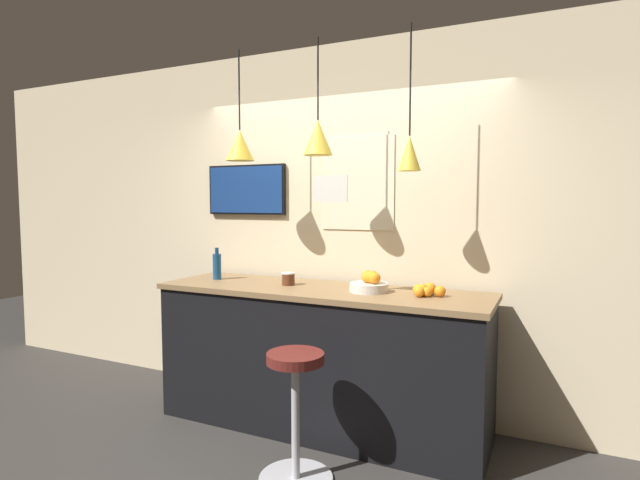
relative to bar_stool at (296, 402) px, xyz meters
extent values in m
plane|color=#33302D|center=(-0.18, -0.04, -0.48)|extent=(14.00, 14.00, 0.00)
cube|color=beige|center=(-0.18, 1.17, 0.97)|extent=(8.00, 0.06, 2.90)
cube|color=black|center=(-0.18, 0.71, 0.02)|extent=(2.39, 0.67, 1.00)
cube|color=olive|center=(-0.18, 0.71, 0.54)|extent=(2.43, 0.71, 0.04)
cylinder|color=#B7B7BC|center=(0.00, 0.00, -0.47)|extent=(0.44, 0.44, 0.02)
cylinder|color=#B7B7BC|center=(0.00, 0.00, -0.11)|extent=(0.05, 0.05, 0.70)
cylinder|color=#5B1E19|center=(0.00, 0.00, 0.27)|extent=(0.34, 0.34, 0.06)
cylinder|color=beige|center=(0.19, 0.72, 0.59)|extent=(0.27, 0.27, 0.06)
sphere|color=orange|center=(0.18, 0.72, 0.65)|extent=(0.07, 0.07, 0.07)
sphere|color=orange|center=(0.24, 0.70, 0.66)|extent=(0.08, 0.08, 0.08)
sphere|color=orange|center=(0.17, 0.76, 0.66)|extent=(0.08, 0.08, 0.08)
sphere|color=orange|center=(0.20, 0.72, 0.66)|extent=(0.08, 0.08, 0.08)
sphere|color=orange|center=(0.21, 0.73, 0.66)|extent=(0.09, 0.09, 0.09)
sphere|color=orange|center=(0.61, 0.70, 0.59)|extent=(0.07, 0.07, 0.07)
sphere|color=orange|center=(0.68, 0.74, 0.59)|extent=(0.07, 0.07, 0.07)
sphere|color=orange|center=(0.54, 0.73, 0.60)|extent=(0.08, 0.08, 0.08)
sphere|color=orange|center=(0.56, 0.68, 0.59)|extent=(0.07, 0.07, 0.07)
sphere|color=orange|center=(0.57, 0.72, 0.60)|extent=(0.08, 0.08, 0.08)
sphere|color=orange|center=(0.60, 0.80, 0.60)|extent=(0.08, 0.08, 0.08)
cylinder|color=navy|center=(-1.10, 0.72, 0.66)|extent=(0.07, 0.07, 0.21)
cylinder|color=navy|center=(-1.10, 0.72, 0.79)|extent=(0.03, 0.03, 0.05)
cylinder|color=#562D19|center=(-0.45, 0.72, 0.60)|extent=(0.10, 0.10, 0.09)
cylinder|color=white|center=(-0.45, 0.72, 0.65)|extent=(0.10, 0.10, 0.01)
cylinder|color=black|center=(-0.83, 0.67, 2.02)|extent=(0.01, 0.01, 0.60)
cone|color=gold|center=(-0.83, 0.67, 1.61)|extent=(0.22, 0.22, 0.23)
sphere|color=#F9EFCC|center=(-0.83, 0.67, 1.51)|extent=(0.04, 0.04, 0.04)
cylinder|color=black|center=(-0.18, 0.67, 2.04)|extent=(0.01, 0.01, 0.57)
cone|color=gold|center=(-0.18, 0.67, 1.63)|extent=(0.21, 0.21, 0.24)
sphere|color=#F9EFCC|center=(-0.18, 0.67, 1.53)|extent=(0.04, 0.04, 0.04)
cylinder|color=black|center=(0.48, 0.67, 1.97)|extent=(0.01, 0.01, 0.71)
cone|color=gold|center=(0.48, 0.67, 1.50)|extent=(0.15, 0.15, 0.23)
sphere|color=#F9EFCC|center=(0.48, 0.67, 1.40)|extent=(0.04, 0.04, 0.04)
cube|color=black|center=(-1.08, 1.12, 1.29)|extent=(0.76, 0.04, 0.43)
cube|color=navy|center=(-1.08, 1.10, 1.29)|extent=(0.73, 0.01, 0.40)
cube|color=silver|center=(0.03, 0.43, 1.27)|extent=(0.24, 0.01, 0.17)
cube|color=beige|center=(-0.05, 1.14, 1.33)|extent=(0.59, 0.01, 0.73)
camera|label=1|loc=(1.36, -2.52, 1.18)|focal=28.00mm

